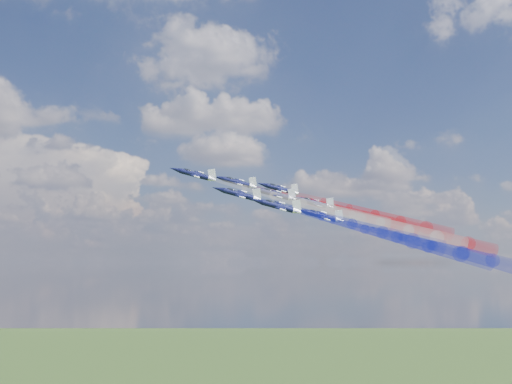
{
  "coord_description": "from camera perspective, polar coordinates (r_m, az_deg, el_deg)",
  "views": [
    {
      "loc": [
        -15.99,
        -127.27,
        107.43
      ],
      "look_at": [
        17.84,
        22.57,
        125.44
      ],
      "focal_mm": 42.5,
      "sensor_mm": 36.0,
      "label": 1
    }
  ],
  "objects": [
    {
      "name": "trail_rear_left",
      "position": [
        154.03,
        16.3,
        -4.84
      ],
      "size": [
        45.13,
        12.81,
        16.35
      ],
      "primitive_type": null,
      "rotation": [
        0.26,
        -0.26,
        1.33
      ],
      "color": "#1720CA"
    },
    {
      "name": "jet_lead",
      "position": [
        153.91,
        -5.78,
        1.65
      ],
      "size": [
        14.71,
        12.34,
        8.72
      ],
      "primitive_type": null,
      "rotation": [
        0.26,
        -0.26,
        1.33
      ],
      "color": "black"
    },
    {
      "name": "jet_outer_right",
      "position": [
        172.07,
        2.23,
        0.3
      ],
      "size": [
        14.71,
        12.34,
        8.72
      ],
      "primitive_type": null,
      "rotation": [
        0.26,
        -0.26,
        1.33
      ],
      "color": "black"
    },
    {
      "name": "trail_lead",
      "position": [
        153.98,
        4.39,
        -1.03
      ],
      "size": [
        45.13,
        12.81,
        16.35
      ],
      "primitive_type": null,
      "rotation": [
        0.26,
        -0.26,
        1.33
      ],
      "color": "white"
    },
    {
      "name": "trail_rear_right",
      "position": [
        169.64,
        14.7,
        -3.44
      ],
      "size": [
        45.13,
        12.81,
        16.35
      ],
      "primitive_type": null,
      "rotation": [
        0.26,
        -0.26,
        1.33
      ],
      "color": "red"
    },
    {
      "name": "trail_center_third",
      "position": [
        159.56,
        11.64,
        -2.79
      ],
      "size": [
        45.13,
        12.81,
        16.35
      ],
      "primitive_type": null,
      "rotation": [
        0.26,
        -0.26,
        1.33
      ],
      "color": "white"
    },
    {
      "name": "jet_inner_left",
      "position": [
        145.01,
        -1.63,
        -0.22
      ],
      "size": [
        14.71,
        12.34,
        8.72
      ],
      "primitive_type": null,
      "rotation": [
        0.26,
        -0.26,
        1.33
      ],
      "color": "black"
    },
    {
      "name": "jet_center_third",
      "position": [
        155.74,
        1.8,
        -0.21
      ],
      "size": [
        14.71,
        12.34,
        8.72
      ],
      "primitive_type": null,
      "rotation": [
        0.26,
        -0.26,
        1.33
      ],
      "color": "black"
    },
    {
      "name": "trail_outer_left",
      "position": [
        142.86,
        13.09,
        -4.2
      ],
      "size": [
        45.13,
        12.81,
        16.35
      ],
      "primitive_type": null,
      "rotation": [
        0.26,
        -0.26,
        1.33
      ],
      "color": "#1720CA"
    },
    {
      "name": "jet_rear_right",
      "position": [
        164.14,
        5.49,
        -1.04
      ],
      "size": [
        14.71,
        12.34,
        8.72
      ],
      "primitive_type": null,
      "rotation": [
        0.26,
        -0.26,
        1.33
      ],
      "color": "black"
    },
    {
      "name": "jet_rear_left",
      "position": [
        147.84,
        6.14,
        -2.25
      ],
      "size": [
        14.71,
        12.34,
        8.72
      ],
      "primitive_type": null,
      "rotation": [
        0.26,
        -0.26,
        1.33
      ],
      "color": "black"
    },
    {
      "name": "trail_inner_left",
      "position": [
        147.42,
        9.05,
        -3.01
      ],
      "size": [
        45.13,
        12.81,
        16.35
      ],
      "primitive_type": null,
      "rotation": [
        0.26,
        -0.26,
        1.33
      ],
      "color": "#1720CA"
    },
    {
      "name": "jet_inner_right",
      "position": [
        163.96,
        -1.81,
        0.92
      ],
      "size": [
        14.71,
        12.34,
        8.72
      ],
      "primitive_type": null,
      "rotation": [
        0.26,
        -0.26,
        1.33
      ],
      "color": "black"
    },
    {
      "name": "jet_outer_left",
      "position": [
        138.47,
        2.07,
        -1.35
      ],
      "size": [
        14.71,
        12.34,
        8.72
      ],
      "primitive_type": null,
      "rotation": [
        0.26,
        -0.26,
        1.33
      ],
      "color": "black"
    },
    {
      "name": "trail_inner_right",
      "position": [
        165.83,
        7.66,
        -1.58
      ],
      "size": [
        45.13,
        12.81,
        16.35
      ],
      "primitive_type": null,
      "rotation": [
        0.26,
        -0.26,
        1.33
      ],
      "color": "red"
    },
    {
      "name": "trail_outer_right",
      "position": [
        175.79,
        11.15,
        -2.05
      ],
      "size": [
        45.13,
        12.81,
        16.35
      ],
      "primitive_type": null,
      "rotation": [
        0.26,
        -0.26,
        1.33
      ],
      "color": "red"
    }
  ]
}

